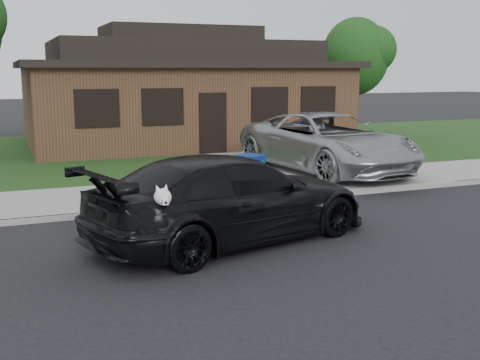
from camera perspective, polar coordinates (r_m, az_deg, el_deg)
name	(u,v)px	position (r m, az deg, el deg)	size (l,w,h in m)	color
ground	(204,258)	(10.02, -3.45, -7.43)	(120.00, 120.00, 0.00)	black
sidewalk	(138,197)	(14.68, -9.62, -1.55)	(60.00, 3.00, 0.12)	gray
curb	(153,210)	(13.25, -8.24, -2.81)	(60.00, 0.12, 0.12)	gray
lawn	(91,154)	(22.46, -13.98, 2.42)	(60.00, 13.00, 0.13)	#193814
driveway	(276,156)	(21.28, 3.41, 2.30)	(4.50, 13.00, 0.14)	gray
sedan	(232,199)	(10.77, -0.81, -1.78)	(5.85, 3.65, 1.58)	black
minivan	(327,142)	(17.72, 8.29, 3.58)	(2.82, 6.12, 1.70)	#A0A3A7
recycling_bin	(250,174)	(14.48, 0.97, 0.58)	(0.74, 0.74, 0.94)	navy
house	(181,93)	(25.06, -5.66, 8.23)	(12.60, 8.60, 4.65)	#422B1C
tree_1	(359,55)	(27.91, 11.25, 11.54)	(3.15, 3.00, 5.25)	#332114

